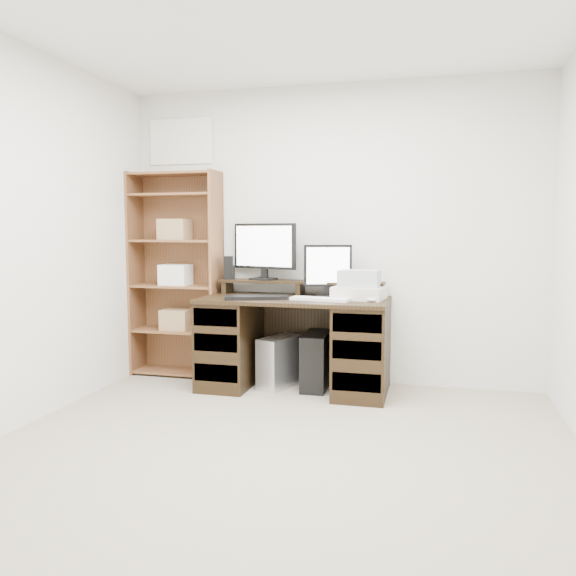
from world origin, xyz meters
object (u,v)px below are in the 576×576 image
at_px(desk, 294,342).
at_px(monitor_small, 328,269).
at_px(tower_silver, 280,362).
at_px(bookshelf, 177,273).
at_px(tower_black, 316,361).
at_px(monitor_wide, 264,248).
at_px(printer, 359,293).

relative_size(desk, monitor_small, 3.53).
height_order(desk, monitor_small, monitor_small).
bearing_deg(tower_silver, bookshelf, -170.63).
xyz_separation_m(desk, bookshelf, (-1.13, 0.21, 0.53)).
distance_m(desk, bookshelf, 1.26).
bearing_deg(bookshelf, tower_black, -6.31).
xyz_separation_m(monitor_wide, tower_black, (0.49, -0.15, -0.91)).
xyz_separation_m(monitor_wide, monitor_small, (0.57, -0.11, -0.16)).
bearing_deg(bookshelf, monitor_small, -3.96).
bearing_deg(bookshelf, desk, -10.68).
xyz_separation_m(tower_silver, bookshelf, (-0.99, 0.18, 0.71)).
distance_m(monitor_small, tower_silver, 0.87).
height_order(monitor_wide, monitor_small, monitor_wide).
xyz_separation_m(printer, bookshelf, (-1.64, 0.17, 0.12)).
relative_size(desk, tower_black, 3.26).
bearing_deg(tower_black, desk, -158.89).
height_order(monitor_small, tower_black, monitor_small).
bearing_deg(monitor_wide, tower_black, -0.19).
bearing_deg(monitor_small, tower_silver, 176.06).
height_order(printer, bookshelf, bookshelf).
height_order(desk, monitor_wide, monitor_wide).
xyz_separation_m(monitor_small, bookshelf, (-1.38, 0.10, -0.06)).
distance_m(tower_silver, tower_black, 0.30).
bearing_deg(desk, monitor_wide, 144.87).
relative_size(printer, bookshelf, 0.22).
bearing_deg(tower_black, monitor_wide, 160.83).
relative_size(tower_black, bookshelf, 0.26).
xyz_separation_m(monitor_small, tower_black, (-0.08, -0.05, -0.75)).
bearing_deg(monitor_wide, desk, -17.67).
distance_m(monitor_wide, printer, 0.92).
relative_size(monitor_small, bookshelf, 0.24).
relative_size(printer, tower_black, 0.85).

